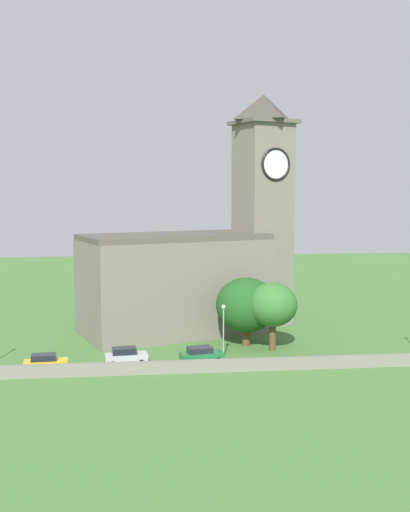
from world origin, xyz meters
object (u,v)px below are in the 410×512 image
object	(u,v)px
car_green	(201,354)
tree_churchyard	(273,305)
car_yellow	(45,362)
streetlamp_west_mid	(223,322)
tree_riverside_east	(246,305)
car_silver	(126,356)
church	(199,263)

from	to	relation	value
car_green	tree_churchyard	bearing A→B (deg)	26.32
car_yellow	car_green	bearing A→B (deg)	5.12
streetlamp_west_mid	tree_riverside_east	size ratio (longest dim) A/B	0.74
car_silver	car_green	size ratio (longest dim) A/B	0.95
car_yellow	car_silver	xyz separation A→B (m)	(8.12, 1.47, 0.04)
tree_churchyard	church	bearing A→B (deg)	121.59
car_silver	car_green	xyz separation A→B (m)	(8.04, -0.02, -0.07)
tree_churchyard	car_silver	bearing A→B (deg)	-165.65
car_yellow	car_green	world-z (taller)	car_yellow
car_silver	streetlamp_west_mid	world-z (taller)	streetlamp_west_mid
car_yellow	car_green	size ratio (longest dim) A/B	0.93
church	car_yellow	size ratio (longest dim) A/B	6.94
car_yellow	tree_riverside_east	distance (m)	24.14
car_silver	tree_churchyard	xyz separation A→B (m)	(16.75, 4.28, 4.35)
car_green	tree_riverside_east	world-z (taller)	tree_riverside_east
car_yellow	streetlamp_west_mid	world-z (taller)	streetlamp_west_mid
church	car_silver	distance (m)	20.31
car_silver	tree_riverside_east	xyz separation A→B (m)	(14.16, 6.94, 3.90)
tree_churchyard	streetlamp_west_mid	bearing A→B (deg)	-152.60
car_yellow	tree_churchyard	size ratio (longest dim) A/B	0.57
car_green	tree_churchyard	world-z (taller)	tree_churchyard
church	car_green	xyz separation A→B (m)	(-1.45, -16.11, -8.06)
car_green	tree_churchyard	size ratio (longest dim) A/B	0.62
car_yellow	tree_riverside_east	bearing A→B (deg)	20.69
tree_riverside_east	tree_churchyard	size ratio (longest dim) A/B	1.03
church	streetlamp_west_mid	bearing A→B (deg)	-85.80
church	tree_riverside_east	bearing A→B (deg)	-62.95
streetlamp_west_mid	car_yellow	bearing A→B (deg)	-172.20
car_silver	streetlamp_west_mid	xyz separation A→B (m)	(10.59, 1.09, 3.17)
car_green	tree_churchyard	xyz separation A→B (m)	(8.70, 4.31, 4.42)
car_yellow	streetlamp_west_mid	distance (m)	19.15
tree_riverside_east	tree_churchyard	bearing A→B (deg)	-45.75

